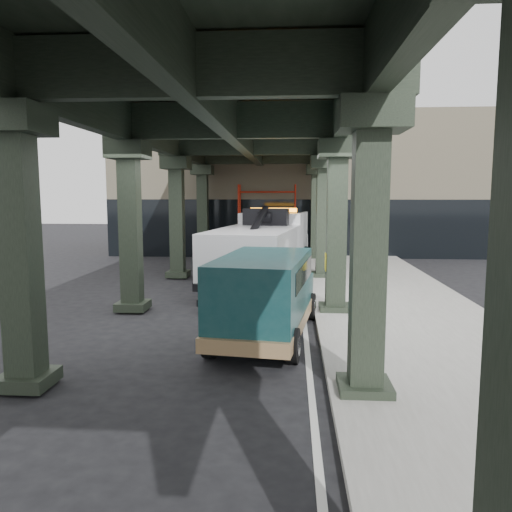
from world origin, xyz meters
The scene contains 8 objects.
ground centered at (0.00, 0.00, 0.00)m, with size 90.00×90.00×0.00m, color black.
sidewalk centered at (4.50, 2.00, 0.07)m, with size 5.00×40.00×0.15m, color gray.
lane_stripe centered at (1.70, 2.00, 0.01)m, with size 0.12×38.00×0.01m, color silver.
viaduct centered at (-0.40, 2.00, 5.46)m, with size 7.40×32.00×6.40m.
building centered at (2.00, 20.00, 4.00)m, with size 22.00×10.00×8.00m, color #C6B793.
scaffolding centered at (0.00, 14.64, 2.11)m, with size 3.08×0.88×4.00m.
tow_truck centered at (0.25, 7.13, 1.49)m, with size 3.82×9.57×3.06m.
towed_van centered at (0.71, -0.56, 1.11)m, with size 2.60×5.30×2.06m.
Camera 1 is at (1.33, -12.33, 3.50)m, focal length 35.00 mm.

